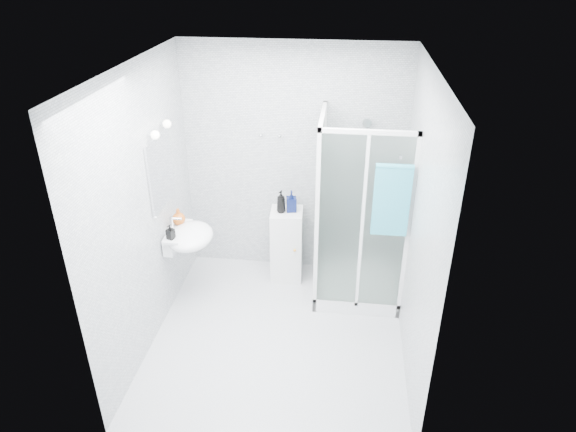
# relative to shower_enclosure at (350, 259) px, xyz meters

# --- Properties ---
(room) EXTENTS (2.40, 2.60, 2.60)m
(room) POSITION_rel_shower_enclosure_xyz_m (-0.67, -0.77, 0.85)
(room) COLOR silver
(room) RESTS_ON ground
(shower_enclosure) EXTENTS (0.90, 0.95, 2.00)m
(shower_enclosure) POSITION_rel_shower_enclosure_xyz_m (0.00, 0.00, 0.00)
(shower_enclosure) COLOR white
(shower_enclosure) RESTS_ON ground
(wall_basin) EXTENTS (0.46, 0.56, 0.35)m
(wall_basin) POSITION_rel_shower_enclosure_xyz_m (-1.66, -0.32, 0.35)
(wall_basin) COLOR white
(wall_basin) RESTS_ON ground
(mirror) EXTENTS (0.02, 0.60, 0.70)m
(mirror) POSITION_rel_shower_enclosure_xyz_m (-1.85, -0.32, 1.05)
(mirror) COLOR white
(mirror) RESTS_ON room
(vanity_lights) EXTENTS (0.10, 0.40, 0.08)m
(vanity_lights) POSITION_rel_shower_enclosure_xyz_m (-1.80, -0.32, 1.47)
(vanity_lights) COLOR silver
(vanity_lights) RESTS_ON room
(wall_hooks) EXTENTS (0.23, 0.06, 0.03)m
(wall_hooks) POSITION_rel_shower_enclosure_xyz_m (-0.92, 0.49, 1.17)
(wall_hooks) COLOR silver
(wall_hooks) RESTS_ON room
(storage_cabinet) EXTENTS (0.37, 0.38, 0.84)m
(storage_cabinet) POSITION_rel_shower_enclosure_xyz_m (-0.72, 0.27, -0.03)
(storage_cabinet) COLOR silver
(storage_cabinet) RESTS_ON ground
(hand_towel) EXTENTS (0.33, 0.05, 0.71)m
(hand_towel) POSITION_rel_shower_enclosure_xyz_m (0.32, -0.40, 0.93)
(hand_towel) COLOR teal
(hand_towel) RESTS_ON shower_enclosure
(shampoo_bottle_a) EXTENTS (0.12, 0.12, 0.25)m
(shampoo_bottle_a) POSITION_rel_shower_enclosure_xyz_m (-0.78, 0.25, 0.52)
(shampoo_bottle_a) COLOR black
(shampoo_bottle_a) RESTS_ON storage_cabinet
(shampoo_bottle_b) EXTENTS (0.12, 0.13, 0.24)m
(shampoo_bottle_b) POSITION_rel_shower_enclosure_xyz_m (-0.67, 0.29, 0.51)
(shampoo_bottle_b) COLOR #0A133E
(shampoo_bottle_b) RESTS_ON storage_cabinet
(soap_dispenser_orange) EXTENTS (0.14, 0.14, 0.17)m
(soap_dispenser_orange) POSITION_rel_shower_enclosure_xyz_m (-1.78, -0.18, 0.50)
(soap_dispenser_orange) COLOR #B15014
(soap_dispenser_orange) RESTS_ON wall_basin
(soap_dispenser_black) EXTENTS (0.09, 0.09, 0.15)m
(soap_dispenser_black) POSITION_rel_shower_enclosure_xyz_m (-1.77, -0.49, 0.49)
(soap_dispenser_black) COLOR black
(soap_dispenser_black) RESTS_ON wall_basin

